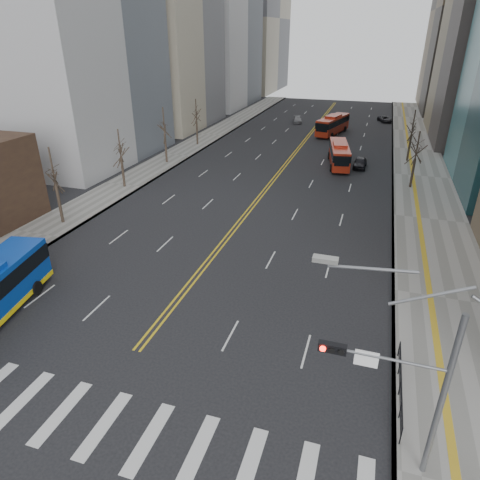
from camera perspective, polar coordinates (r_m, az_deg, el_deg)
name	(u,v)px	position (r m, az deg, el deg)	size (l,w,h in m)	color
ground	(82,419)	(23.24, -20.29, -21.43)	(220.00, 220.00, 0.00)	black
sidewalk_right	(421,176)	(59.17, 22.99, 7.82)	(7.00, 130.00, 0.15)	slate
sidewalk_left	(176,155)	(65.22, -8.52, 11.14)	(5.00, 130.00, 0.15)	slate
crosswalk	(82,418)	(23.23, -20.29, -21.42)	(26.70, 4.00, 0.01)	silver
centerline	(299,148)	(69.51, 7.85, 12.05)	(0.55, 100.00, 0.01)	gold
signal_mast	(405,376)	(18.00, 21.13, -16.57)	(5.37, 0.37, 9.39)	slate
pedestrian_railing	(400,384)	(23.69, 20.61, -17.58)	(0.06, 6.06, 1.02)	black
street_trees	(207,143)	(51.09, -4.37, 12.78)	(35.20, 47.20, 7.60)	#2D211B
red_bus_near	(339,153)	(60.62, 13.09, 11.26)	(3.88, 9.96, 3.12)	#B12612
red_bus_far	(333,124)	(80.11, 12.27, 14.92)	(4.87, 10.73, 3.33)	#B12612
car_dark_mid	(360,163)	(60.47, 15.72, 9.89)	(1.62, 4.03, 1.37)	black
car_silver	(297,120)	(90.01, 7.67, 15.62)	(1.67, 4.11, 1.19)	gray
car_dark_far	(385,119)	(94.57, 18.73, 15.02)	(1.88, 4.08, 1.13)	black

